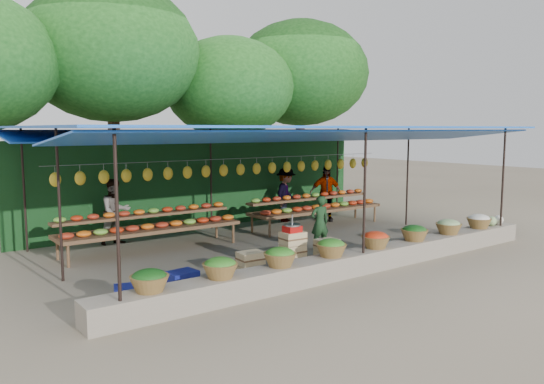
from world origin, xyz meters
TOP-DOWN VIEW (x-y plane):
  - ground at (0.00, 0.00)m, footprint 60.00×60.00m
  - stone_curb at (0.00, -2.75)m, footprint 10.60×0.55m
  - stall_canopy at (0.00, 0.07)m, footprint 10.80×6.60m
  - produce_baskets at (-0.10, -2.75)m, footprint 8.98×0.58m
  - netting_backdrop at (0.00, 3.15)m, footprint 10.60×0.06m
  - tree_row at (0.50, 6.09)m, footprint 16.51×5.50m
  - fruit_table_left at (-2.49, 1.35)m, footprint 4.21×0.95m
  - fruit_table_right at (2.51, 1.35)m, footprint 4.21×0.95m
  - crate_counter at (-0.99, -1.93)m, footprint 2.37×0.36m
  - weighing_scale at (-0.98, -1.93)m, footprint 0.33×0.33m
  - vendor_seated at (0.66, -0.89)m, footprint 0.51×0.38m
  - customer_left at (-2.90, 2.45)m, footprint 0.85×0.71m
  - customer_mid at (2.33, 2.51)m, footprint 1.21×1.07m
  - customer_right at (3.33, 1.85)m, footprint 1.05×0.86m
  - blue_crate_front at (-3.27, -1.73)m, footprint 0.56×0.43m
  - blue_crate_back at (-4.31, -2.12)m, footprint 0.66×0.56m

SIDE VIEW (x-z plane):
  - ground at x=0.00m, z-range 0.00..0.00m
  - blue_crate_front at x=-3.27m, z-range 0.00..0.31m
  - blue_crate_back at x=-4.31m, z-range 0.00..0.34m
  - stone_curb at x=0.00m, z-range 0.00..0.40m
  - crate_counter at x=-0.99m, z-range -0.07..0.70m
  - produce_baskets at x=-0.10m, z-range 0.40..0.73m
  - fruit_table_left at x=-2.49m, z-range 0.14..1.07m
  - fruit_table_right at x=2.51m, z-range 0.14..1.07m
  - vendor_seated at x=0.66m, z-range 0.00..1.25m
  - customer_left at x=-2.90m, z-range 0.00..1.58m
  - customer_mid at x=2.33m, z-range 0.00..1.62m
  - customer_right at x=3.33m, z-range 0.00..1.68m
  - weighing_scale at x=-0.98m, z-range 0.68..1.03m
  - netting_backdrop at x=0.00m, z-range 0.00..2.50m
  - stall_canopy at x=0.00m, z-range 1.26..4.08m
  - tree_row at x=0.50m, z-range 1.14..8.26m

